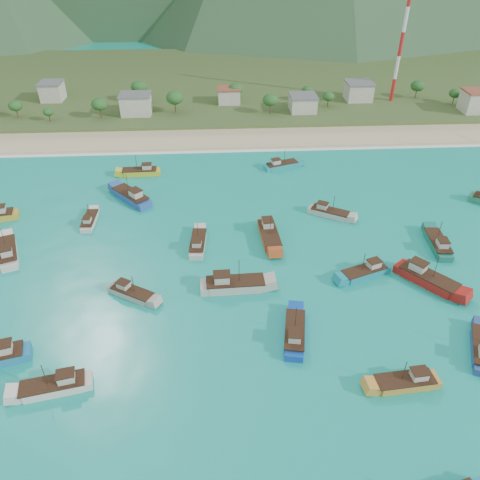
{
  "coord_description": "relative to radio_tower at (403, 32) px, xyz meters",
  "views": [
    {
      "loc": [
        -7.41,
        -60.99,
        57.85
      ],
      "look_at": [
        -2.97,
        18.0,
        3.0
      ],
      "focal_mm": 35.0,
      "sensor_mm": 36.0,
      "label": 1
    }
  ],
  "objects": [
    {
      "name": "boat_26",
      "position": [
        -63.07,
        -101.78,
        -24.33
      ],
      "size": [
        12.39,
        4.07,
        7.25
      ],
      "rotation": [
        0.0,
        0.0,
        4.75
      ],
      "color": "#B4B1A4",
      "rests_on": "ground"
    },
    {
      "name": "boat_11",
      "position": [
        -47.45,
        -50.88,
        -24.6
      ],
      "size": [
        10.13,
        5.87,
        5.75
      ],
      "rotation": [
        0.0,
        0.0,
        5.04
      ],
      "color": "teal",
      "rests_on": "ground"
    },
    {
      "name": "boat_21",
      "position": [
        -94.99,
        -76.87,
        -24.73
      ],
      "size": [
        2.65,
        8.54,
        5.03
      ],
      "rotation": [
        0.0,
        0.0,
        6.27
      ],
      "color": "beige",
      "rests_on": "ground"
    },
    {
      "name": "land",
      "position": [
        -58.31,
        32.0,
        -25.25
      ],
      "size": [
        400.0,
        110.0,
        2.4
      ],
      "primitive_type": "cube",
      "color": "#385123",
      "rests_on": "ground"
    },
    {
      "name": "boat_15",
      "position": [
        -39.57,
        -76.71,
        -24.6
      ],
      "size": [
        9.92,
        7.36,
        5.78
      ],
      "rotation": [
        0.0,
        0.0,
        4.19
      ],
      "color": "beige",
      "rests_on": "ground"
    },
    {
      "name": "boat_7",
      "position": [
        -26.16,
        -102.11,
        -24.32
      ],
      "size": [
        10.8,
        11.77,
        7.3
      ],
      "rotation": [
        0.0,
        0.0,
        3.85
      ],
      "color": "#A61A15",
      "rests_on": "ground"
    },
    {
      "name": "beach",
      "position": [
        -58.31,
        -29.0,
        -25.25
      ],
      "size": [
        400.0,
        18.0,
        1.2
      ],
      "primitive_type": "cube",
      "color": "beige",
      "rests_on": "ground"
    },
    {
      "name": "ground",
      "position": [
        -58.31,
        -108.0,
        -25.25
      ],
      "size": [
        600.0,
        600.0,
        0.0
      ],
      "primitive_type": "plane",
      "color": "#0B8179",
      "rests_on": "ground"
    },
    {
      "name": "boat_19",
      "position": [
        -38.51,
        -125.32,
        -24.59
      ],
      "size": [
        10.1,
        3.79,
        5.84
      ],
      "rotation": [
        0.0,
        0.0,
        1.66
      ],
      "color": "#CA8631",
      "rests_on": "ground"
    },
    {
      "name": "boat_13",
      "position": [
        -86.29,
        -52.84,
        -24.55
      ],
      "size": [
        10.33,
        3.4,
        6.04
      ],
      "rotation": [
        0.0,
        0.0,
        1.61
      ],
      "color": "gold",
      "rests_on": "ground"
    },
    {
      "name": "boat_17",
      "position": [
        -82.02,
        -102.75,
        -24.66
      ],
      "size": [
        9.32,
        7.06,
        5.45
      ],
      "rotation": [
        0.0,
        0.0,
        4.17
      ],
      "color": "#ABA49A",
      "rests_on": "ground"
    },
    {
      "name": "radio_tower",
      "position": [
        0.0,
        0.0,
        0.0
      ],
      "size": [
        1.2,
        1.2,
        47.31
      ],
      "color": "red",
      "rests_on": "ground"
    },
    {
      "name": "boat_9",
      "position": [
        -90.56,
        -123.19,
        -24.53
      ],
      "size": [
        10.81,
        5.08,
        6.15
      ],
      "rotation": [
        0.0,
        0.0,
        1.77
      ],
      "color": "silver",
      "rests_on": "ground"
    },
    {
      "name": "boat_8",
      "position": [
        -54.67,
        -85.53,
        -24.39
      ],
      "size": [
        4.28,
        11.95,
        6.93
      ],
      "rotation": [
        0.0,
        0.0,
        3.21
      ],
      "color": "#B3461E",
      "rests_on": "ground"
    },
    {
      "name": "boat_2",
      "position": [
        -37.38,
        -99.2,
        -24.56
      ],
      "size": [
        10.57,
        6.39,
        6.0
      ],
      "rotation": [
        0.0,
        0.0,
        1.93
      ],
      "color": "teal",
      "rests_on": "ground"
    },
    {
      "name": "boat_23",
      "position": [
        -86.85,
        -66.9,
        -24.32
      ],
      "size": [
        10.91,
        11.65,
        7.29
      ],
      "rotation": [
        0.0,
        0.0,
        0.73
      ],
      "color": "#264D9B",
      "rests_on": "ground"
    },
    {
      "name": "surf_line",
      "position": [
        -58.31,
        -38.5,
        -25.25
      ],
      "size": [
        400.0,
        2.5,
        0.08
      ],
      "primitive_type": "cube",
      "color": "white",
      "rests_on": "ground"
    },
    {
      "name": "boat_10",
      "position": [
        -109.14,
        -88.78,
        -24.43
      ],
      "size": [
        7.28,
        11.76,
        6.69
      ],
      "rotation": [
        0.0,
        0.0,
        0.38
      ],
      "color": "beige",
      "rests_on": "ground"
    },
    {
      "name": "village",
      "position": [
        -49.4,
        -4.76,
        -20.62
      ],
      "size": [
        205.57,
        29.19,
        7.11
      ],
      "color": "beige",
      "rests_on": "ground"
    },
    {
      "name": "vegetation",
      "position": [
        -63.0,
        -5.03,
        -19.96
      ],
      "size": [
        275.31,
        26.24,
        9.33
      ],
      "color": "#235623",
      "rests_on": "ground"
    },
    {
      "name": "boat_4",
      "position": [
        -53.57,
        -114.68,
        -24.51
      ],
      "size": [
        4.99,
        11.01,
        6.28
      ],
      "rotation": [
        0.0,
        0.0,
        6.1
      ],
      "color": "#1040A5",
      "rests_on": "ground"
    },
    {
      "name": "boat_22",
      "position": [
        -70.09,
        -87.52,
        -24.59
      ],
      "size": [
        3.64,
        10.04,
        5.82
      ],
      "rotation": [
        0.0,
        0.0,
        6.21
      ],
      "color": "beige",
      "rests_on": "ground"
    },
    {
      "name": "boat_5",
      "position": [
        -19.37,
        -90.69,
        -24.5
      ],
      "size": [
        3.98,
        10.91,
        6.32
      ],
      "rotation": [
        0.0,
        0.0,
        6.21
      ],
      "color": "#156857",
      "rests_on": "ground"
    }
  ]
}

